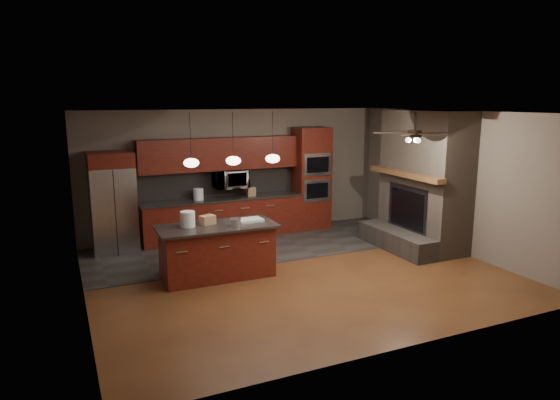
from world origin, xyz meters
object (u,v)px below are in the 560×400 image
oven_tower (311,178)px  paint_can (235,222)px  counter_box (251,192)px  cardboard_box (208,220)px  microwave (230,179)px  paint_tray (250,220)px  white_bucket (188,219)px  counter_bucket (198,194)px  kitchen_island (217,251)px  refrigerator (113,203)px

oven_tower → paint_can: oven_tower is taller
counter_box → cardboard_box: bearing=-124.0°
microwave → paint_can: 2.71m
paint_tray → cardboard_box: (-0.74, 0.10, 0.05)m
white_bucket → oven_tower: bearing=32.5°
paint_can → counter_bucket: counter_bucket is taller
white_bucket → cardboard_box: bearing=5.3°
oven_tower → microwave: bearing=178.3°
kitchen_island → counter_box: (1.51, 2.29, 0.53)m
white_bucket → paint_tray: (1.09, -0.06, -0.11)m
kitchen_island → refrigerator: bearing=123.0°
microwave → cardboard_box: microwave is taller
white_bucket → microwave: bearing=56.3°
refrigerator → kitchen_island: (1.44, -2.26, -0.54)m
paint_can → counter_box: size_ratio=0.99×
refrigerator → white_bucket: refrigerator is taller
counter_box → paint_tray: bearing=-108.5°
paint_tray → counter_bucket: size_ratio=1.75×
kitchen_island → white_bucket: (-0.47, 0.10, 0.59)m
oven_tower → kitchen_island: oven_tower is taller
microwave → counter_box: (0.45, -0.10, -0.30)m
oven_tower → counter_box: (-1.53, -0.04, -0.19)m
refrigerator → paint_can: size_ratio=10.27×
counter_bucket → white_bucket: bearing=-109.4°
microwave → kitchen_island: 2.74m
counter_bucket → counter_box: size_ratio=1.23×
paint_can → paint_tray: bearing=32.1°
counter_box → microwave: bearing=170.4°
oven_tower → cardboard_box: bearing=-145.1°
refrigerator → paint_tray: bearing=-47.3°
kitchen_island → counter_box: 2.79m
kitchen_island → white_bucket: size_ratio=7.68×
kitchen_island → paint_can: (0.27, -0.18, 0.52)m
oven_tower → paint_tray: bearing=-136.5°
paint_can → cardboard_box: (-0.39, 0.31, 0.01)m
microwave → refrigerator: bearing=-177.0°
oven_tower → counter_bucket: (-2.72, 0.01, -0.17)m
paint_tray → microwave: bearing=77.5°
oven_tower → counter_box: bearing=-178.4°
refrigerator → paint_tray: 3.02m
paint_can → cardboard_box: size_ratio=0.82×
cardboard_box → kitchen_island: bearing=-64.8°
paint_can → counter_box: (1.24, 2.47, 0.01)m
refrigerator → kitchen_island: 2.73m
oven_tower → counter_bucket: oven_tower is taller
paint_can → counter_box: bearing=63.4°
kitchen_island → oven_tower: bearing=38.1°
paint_tray → counter_box: (0.89, 2.25, 0.06)m
oven_tower → counter_bucket: size_ratio=9.72×
white_bucket → paint_tray: 1.09m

